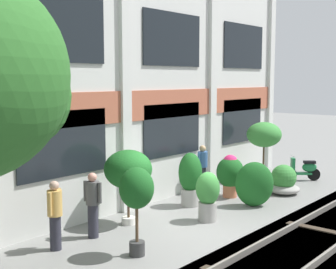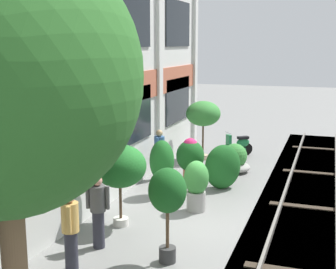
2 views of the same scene
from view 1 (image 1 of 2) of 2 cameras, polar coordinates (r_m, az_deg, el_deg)
name	(u,v)px [view 1 (image 1 of 2)]	position (r m, az deg, el deg)	size (l,w,h in m)	color
ground_plane	(195,229)	(12.49, 3.27, -11.38)	(80.00, 80.00, 0.00)	slate
apartment_facade	(118,82)	(13.73, -6.09, 6.41)	(17.83, 0.64, 7.64)	silver
rail_tracks	(291,259)	(11.23, 14.75, -14.46)	(25.47, 2.80, 0.43)	#5B5449
potted_plant_wide_bowl	(283,182)	(16.48, 13.90, -5.60)	(1.10, 1.10, 1.00)	gray
potted_plant_tall_urn	(137,192)	(10.31, -3.85, -7.05)	(0.77, 0.77, 1.99)	#333333
potted_plant_stone_basin	(190,178)	(14.41, 2.73, -5.26)	(0.73, 0.73, 1.65)	gray
potted_plant_low_pan	(128,170)	(12.52, -4.89, -4.34)	(1.29, 1.29, 2.03)	beige
potted_plant_fluted_column	(230,173)	(15.60, 7.58, -4.62)	(0.91, 0.91, 1.42)	#B76647
potted_plant_terracotta_small	(264,135)	(18.14, 11.63, -0.12)	(1.32, 1.32, 2.27)	tan
potted_plant_ribbed_drum	(208,194)	(12.96, 4.86, -7.27)	(0.66, 0.66, 1.37)	gray
scooter_near_curb	(304,169)	(18.75, 16.25, -4.10)	(0.95, 1.12, 0.98)	black
resident_by_doorway	(93,203)	(11.72, -9.16, -8.24)	(0.34, 0.52, 1.63)	#282833
resident_watching_tracks	(55,213)	(11.07, -13.62, -9.30)	(0.49, 0.34, 1.61)	#282833
resident_near_plants	(202,168)	(16.00, 4.23, -4.04)	(0.53, 0.34, 1.66)	#282833
topiary_hedge	(254,184)	(14.62, 10.48, -5.98)	(1.18, 0.70, 1.38)	#19561E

